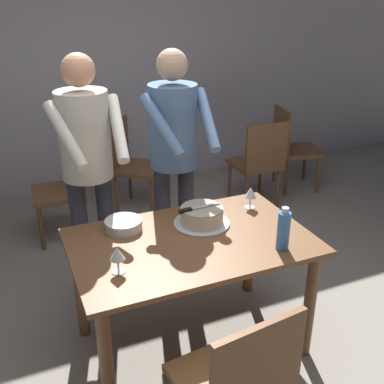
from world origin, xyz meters
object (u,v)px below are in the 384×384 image
main_dining_table (191,258)px  background_chair_1 (132,162)px  cake_on_platter (202,216)px  background_chair_2 (291,146)px  chair_near_side (237,382)px  person_cutting_cake (174,148)px  person_standing_beside (87,159)px  water_bottle (283,230)px  plate_stack (123,225)px  cake_knife (191,209)px  wine_glass_far (117,254)px  background_chair_0 (67,185)px  wine_glass_near (251,193)px  background_chair_3 (259,161)px

main_dining_table → background_chair_1: bearing=83.7°
cake_on_platter → background_chair_2: size_ratio=0.38×
chair_near_side → background_chair_2: 3.36m
person_cutting_cake → person_standing_beside: bearing=177.0°
water_bottle → plate_stack: bearing=143.1°
cake_knife → plate_stack: 0.41m
wine_glass_far → main_dining_table: bearing=18.4°
background_chair_0 → background_chair_1: (0.68, 0.34, 0.00)m
cake_knife → wine_glass_far: size_ratio=1.88×
wine_glass_near → person_cutting_cake: person_cutting_cake is taller
chair_near_side → wine_glass_near: bearing=58.5°
wine_glass_near → person_standing_beside: (-0.94, 0.44, 0.22)m
main_dining_table → cake_knife: bearing=67.3°
cake_on_platter → person_standing_beside: 0.81m
cake_on_platter → wine_glass_near: (0.38, 0.08, 0.05)m
wine_glass_near → background_chair_3: 1.64m
main_dining_table → plate_stack: 0.45m
wine_glass_near → background_chair_2: bearing=48.0°
wine_glass_far → plate_stack: bearing=71.4°
wine_glass_near → background_chair_2: 2.19m
cake_on_platter → background_chair_2: 2.50m
water_bottle → person_standing_beside: person_standing_beside is taller
cake_on_platter → person_standing_beside: size_ratio=0.20×
chair_near_side → background_chair_3: size_ratio=1.00×
main_dining_table → chair_near_side: size_ratio=1.51×
wine_glass_far → chair_near_side: size_ratio=0.16×
wine_glass_near → background_chair_2: (1.44, 1.60, -0.36)m
main_dining_table → background_chair_0: 1.76m
wine_glass_near → background_chair_2: size_ratio=0.16×
person_cutting_cake → background_chair_3: size_ratio=1.91×
background_chair_3 → plate_stack: bearing=-142.8°
plate_stack → person_standing_beside: (-0.11, 0.40, 0.30)m
background_chair_0 → person_cutting_cake: bearing=-60.4°
wine_glass_far → person_cutting_cake: person_cutting_cake is taller
main_dining_table → person_cutting_cake: bearing=77.2°
wine_glass_far → background_chair_0: size_ratio=0.16×
plate_stack → water_bottle: (0.74, -0.55, 0.08)m
background_chair_2 → background_chair_3: 0.62m
main_dining_table → background_chair_2: bearing=43.2°
background_chair_0 → background_chair_3: bearing=-3.8°
cake_knife → person_cutting_cake: 0.54m
water_bottle → background_chair_1: bearing=94.8°
water_bottle → background_chair_0: 2.20m
wine_glass_far → wine_glass_near: bearing=21.6°
cake_knife → person_cutting_cake: (0.09, 0.50, 0.21)m
cake_knife → wine_glass_near: bearing=11.1°
background_chair_0 → background_chair_1: bearing=26.3°
wine_glass_near → background_chair_3: background_chair_3 is taller
cake_knife → background_chair_3: background_chair_3 is taller
water_bottle → chair_near_side: size_ratio=0.28×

